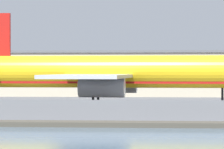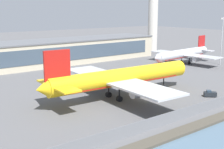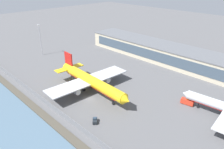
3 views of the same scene
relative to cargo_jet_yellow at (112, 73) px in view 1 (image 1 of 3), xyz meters
name	(u,v)px [view 1 (image 1 of 3)]	position (x,y,z in m)	size (l,w,h in m)	color
ground_plane	(150,113)	(5.47, -4.68, -5.37)	(500.00, 500.00, 0.00)	#565659
shoreline_seawall	(146,124)	(5.47, -25.18, -5.12)	(320.00, 3.00, 0.50)	#474238
perimeter_fence	(147,112)	(5.47, -20.68, -4.11)	(280.00, 0.10, 2.51)	slate
cargo_jet_yellow	(112,73)	(0.00, 0.00, 0.00)	(47.74, 40.87, 14.06)	yellow
terminal_building	(146,73)	(3.41, 57.28, -0.35)	(112.44, 19.47, 10.02)	#BCB299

